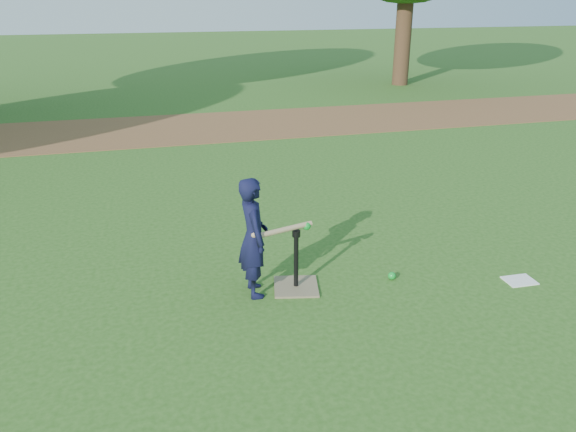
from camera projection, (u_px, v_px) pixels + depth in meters
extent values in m
plane|color=#285116|center=(333.00, 287.00, 5.58)|extent=(80.00, 80.00, 0.00)
cube|color=brown|center=(219.00, 126.00, 12.30)|extent=(24.00, 3.00, 0.01)
imported|color=black|center=(253.00, 237.00, 5.26)|extent=(0.29, 0.43, 1.17)
sphere|color=#0D9628|center=(392.00, 276.00, 5.71)|extent=(0.08, 0.08, 0.08)
cube|color=white|center=(519.00, 281.00, 5.69)|extent=(0.31, 0.24, 0.01)
cube|color=#7B6A4E|center=(296.00, 287.00, 5.56)|extent=(0.51, 0.51, 0.02)
cylinder|color=black|center=(296.00, 260.00, 5.46)|extent=(0.05, 0.05, 0.55)
cylinder|color=black|center=(296.00, 234.00, 5.35)|extent=(0.08, 0.08, 0.06)
cylinder|color=tan|center=(285.00, 230.00, 5.28)|extent=(0.59, 0.22, 0.05)
sphere|color=tan|center=(254.00, 235.00, 5.17)|extent=(0.06, 0.06, 0.06)
sphere|color=#0D9628|center=(307.00, 226.00, 5.41)|extent=(0.08, 0.08, 0.08)
cylinder|color=#382316|center=(404.00, 28.00, 17.29)|extent=(0.50, 0.50, 3.42)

